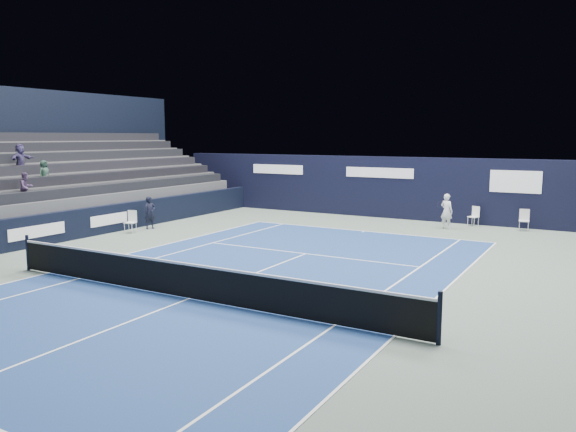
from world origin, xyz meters
name	(u,v)px	position (x,y,z in m)	size (l,w,h in m)	color
ground	(234,282)	(0.00, 2.00, 0.00)	(48.00, 48.00, 0.00)	#58695E
court_surface	(189,299)	(0.00, 0.00, 0.00)	(10.97, 23.77, 0.01)	navy
folding_chair_back_a	(474,215)	(3.84, 15.87, 0.52)	(0.52, 0.52, 0.91)	white
folding_chair_back_b	(524,218)	(6.03, 15.56, 0.54)	(0.46, 0.45, 0.95)	silver
line_judge_chair	(131,220)	(-8.64, 6.58, 0.55)	(0.51, 0.50, 0.96)	white
line_judge	(150,213)	(-8.64, 7.73, 0.73)	(0.53, 0.35, 1.46)	black
court_markings	(189,299)	(0.00, 0.00, 0.01)	(11.03, 23.83, 0.00)	white
tennis_net	(188,280)	(0.00, 0.00, 0.51)	(12.90, 0.10, 1.10)	black
back_sponsor_wall	(400,188)	(0.01, 16.50, 1.55)	(26.00, 0.63, 3.10)	black
side_barrier_left	(106,219)	(-9.50, 5.97, 0.60)	(0.33, 22.00, 1.20)	black
spectator_stand	(65,182)	(-13.28, 6.99, 1.95)	(6.00, 18.00, 6.40)	#494A4C
tennis_player	(447,211)	(2.92, 14.37, 0.80)	(0.66, 0.88, 1.59)	white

